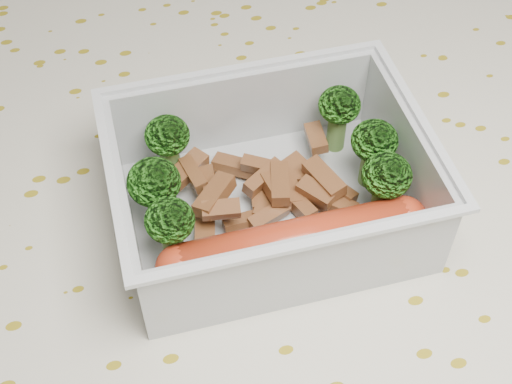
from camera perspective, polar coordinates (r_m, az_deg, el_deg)
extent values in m
cube|color=brown|center=(0.50, 0.07, -4.49)|extent=(1.40, 0.90, 0.04)
cube|color=beige|center=(0.48, 0.08, -2.90)|extent=(1.46, 0.96, 0.01)
cube|color=silver|center=(0.48, 1.10, -1.76)|extent=(0.19, 0.15, 0.00)
cube|color=silver|center=(0.50, -1.00, 6.68)|extent=(0.19, 0.01, 0.06)
cube|color=silver|center=(0.41, 3.76, -6.26)|extent=(0.19, 0.01, 0.06)
cube|color=silver|center=(0.48, 11.79, 2.93)|extent=(0.01, 0.13, 0.06)
cube|color=silver|center=(0.45, -10.27, -1.48)|extent=(0.01, 0.13, 0.06)
cube|color=silver|center=(0.48, -1.20, 9.89)|extent=(0.20, 0.01, 0.00)
cube|color=silver|center=(0.38, 4.23, -4.17)|extent=(0.20, 0.01, 0.00)
cube|color=silver|center=(0.46, 13.01, 5.81)|extent=(0.01, 0.14, 0.00)
cube|color=silver|center=(0.42, -11.54, 1.14)|extent=(0.01, 0.14, 0.00)
cylinder|color=#608C3F|center=(0.49, -6.84, 2.45)|extent=(0.01, 0.01, 0.03)
ellipsoid|color=#34901E|center=(0.47, -7.13, 4.51)|extent=(0.03, 0.03, 0.03)
cylinder|color=#608C3F|center=(0.51, 6.45, 4.87)|extent=(0.01, 0.01, 0.03)
ellipsoid|color=#34901E|center=(0.49, 6.70, 6.94)|extent=(0.03, 0.03, 0.02)
cylinder|color=#608C3F|center=(0.47, -7.84, -1.24)|extent=(0.01, 0.01, 0.03)
ellipsoid|color=#34901E|center=(0.45, -8.18, 0.79)|extent=(0.03, 0.03, 0.03)
cylinder|color=#608C3F|center=(0.49, 9.09, 2.01)|extent=(0.01, 0.01, 0.03)
ellipsoid|color=#34901E|center=(0.47, 9.46, 4.07)|extent=(0.03, 0.03, 0.03)
cylinder|color=#608C3F|center=(0.45, -6.63, -4.25)|extent=(0.01, 0.01, 0.03)
ellipsoid|color=#34901E|center=(0.43, -6.93, -2.27)|extent=(0.03, 0.03, 0.03)
cylinder|color=#608C3F|center=(0.47, 9.99, -0.70)|extent=(0.01, 0.01, 0.03)
ellipsoid|color=#34901E|center=(0.45, 10.42, 1.33)|extent=(0.03, 0.03, 0.03)
cube|color=brown|center=(0.47, -3.64, 0.33)|extent=(0.01, 0.04, 0.01)
cube|color=brown|center=(0.47, 0.59, 1.17)|extent=(0.03, 0.03, 0.01)
cube|color=brown|center=(0.47, 6.05, -0.95)|extent=(0.03, 0.03, 0.01)
cube|color=brown|center=(0.49, -1.54, 2.07)|extent=(0.04, 0.03, 0.01)
cube|color=brown|center=(0.50, 4.83, 4.34)|extent=(0.01, 0.03, 0.01)
cube|color=brown|center=(0.48, 2.80, 0.29)|extent=(0.01, 0.03, 0.01)
cube|color=brown|center=(0.48, -5.51, 1.86)|extent=(0.03, 0.03, 0.01)
cube|color=brown|center=(0.49, 2.33, 1.64)|extent=(0.04, 0.03, 0.01)
cube|color=brown|center=(0.47, 0.79, -0.80)|extent=(0.02, 0.03, 0.01)
cube|color=brown|center=(0.48, 6.52, 0.17)|extent=(0.02, 0.03, 0.01)
cube|color=brown|center=(0.46, -1.06, -2.37)|extent=(0.03, 0.01, 0.01)
cube|color=brown|center=(0.47, 1.95, 0.68)|extent=(0.02, 0.03, 0.01)
cube|color=brown|center=(0.47, 1.34, 0.33)|extent=(0.01, 0.02, 0.01)
cube|color=brown|center=(0.47, 3.64, -1.21)|extent=(0.02, 0.02, 0.01)
cube|color=brown|center=(0.47, 4.86, -0.03)|extent=(0.03, 0.03, 0.01)
cube|color=brown|center=(0.45, -3.34, -0.28)|extent=(0.03, 0.03, 0.01)
cube|color=brown|center=(0.44, -2.81, -1.40)|extent=(0.03, 0.02, 0.01)
cube|color=brown|center=(0.46, -4.15, -3.40)|extent=(0.02, 0.03, 0.01)
cube|color=brown|center=(0.48, 0.35, -0.33)|extent=(0.02, 0.03, 0.01)
cube|color=brown|center=(0.48, 0.35, 2.09)|extent=(0.03, 0.02, 0.01)
cube|color=brown|center=(0.48, 3.28, -0.14)|extent=(0.03, 0.01, 0.01)
cube|color=brown|center=(0.49, 3.09, 1.10)|extent=(0.03, 0.01, 0.01)
cube|color=brown|center=(0.48, -5.00, 1.44)|extent=(0.02, 0.03, 0.01)
cube|color=brown|center=(0.47, 5.47, 1.10)|extent=(0.02, 0.04, 0.01)
cube|color=brown|center=(0.46, 1.01, -1.94)|extent=(0.03, 0.02, 0.01)
cylinder|color=#B53318|center=(0.44, 3.12, -4.13)|extent=(0.14, 0.03, 0.03)
sphere|color=#B53318|center=(0.46, 11.68, -2.17)|extent=(0.03, 0.03, 0.03)
sphere|color=#B53318|center=(0.43, -6.07, -6.11)|extent=(0.03, 0.03, 0.03)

